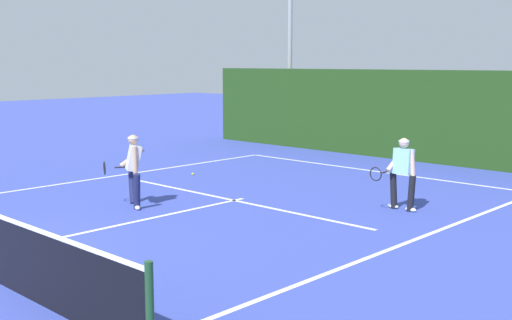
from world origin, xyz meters
TOP-DOWN VIEW (x-y plane):
  - court_line_baseline_far at (0.00, 11.64)m, footprint 9.21×0.10m
  - court_line_service at (0.00, 6.12)m, footprint 7.51×0.10m
  - court_line_centre at (0.00, 3.20)m, footprint 0.10×6.40m
  - player_near at (-1.17, 4.24)m, footprint 1.14×0.84m
  - player_far at (3.22, 7.88)m, footprint 0.79×0.87m
  - tennis_ball at (-3.16, 7.63)m, footprint 0.07×0.07m
  - back_fence_windscreen at (0.00, 14.09)m, footprint 17.39×0.12m
  - light_pole at (-6.88, 16.03)m, footprint 0.55×0.44m

SIDE VIEW (x-z plane):
  - court_line_baseline_far at x=0.00m, z-range 0.00..0.01m
  - court_line_service at x=0.00m, z-range 0.00..0.01m
  - court_line_centre at x=0.00m, z-range 0.00..0.01m
  - tennis_ball at x=-3.16m, z-range 0.00..0.07m
  - player_far at x=3.22m, z-range 0.07..1.59m
  - player_near at x=-1.17m, z-range 0.07..1.62m
  - back_fence_windscreen at x=0.00m, z-range 0.00..2.84m
  - light_pole at x=-6.88m, z-range 0.87..9.09m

